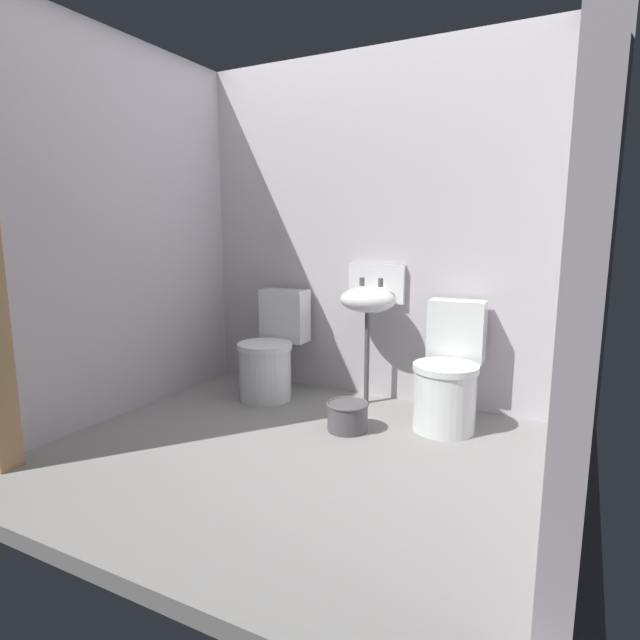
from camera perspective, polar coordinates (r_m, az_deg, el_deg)
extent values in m
cube|color=gray|center=(3.07, -2.36, -14.51)|extent=(3.07, 2.55, 0.08)
cube|color=#B9B4B8|center=(3.82, 5.97, 9.92)|extent=(3.07, 0.10, 2.47)
cube|color=#B6AEB9|center=(3.75, -20.71, 9.34)|extent=(0.10, 2.35, 2.47)
cube|color=#B6AEB8|center=(2.53, 27.48, 8.86)|extent=(0.10, 2.35, 2.47)
cylinder|color=silver|center=(3.82, -6.08, -5.93)|extent=(0.39, 0.39, 0.38)
cylinder|color=silver|center=(3.77, -6.14, -2.86)|extent=(0.41, 0.41, 0.04)
cube|color=silver|center=(3.99, -3.92, 0.52)|extent=(0.36, 0.19, 0.40)
cylinder|color=silver|center=(3.32, 13.60, -8.65)|extent=(0.39, 0.39, 0.38)
cylinder|color=silver|center=(3.26, 13.76, -5.15)|extent=(0.41, 0.41, 0.04)
cube|color=silver|center=(3.51, 14.90, -1.11)|extent=(0.36, 0.19, 0.40)
cylinder|color=#524E51|center=(3.69, 5.20, -4.26)|extent=(0.04, 0.04, 0.66)
ellipsoid|color=silver|center=(3.61, 5.31, 2.22)|extent=(0.40, 0.32, 0.18)
cube|color=silver|center=(3.75, 6.27, 4.04)|extent=(0.42, 0.04, 0.28)
cylinder|color=#524E51|center=(3.67, 4.67, 4.26)|extent=(0.04, 0.04, 0.06)
cylinder|color=#524E51|center=(3.62, 6.72, 4.15)|extent=(0.04, 0.04, 0.06)
cylinder|color=#524E51|center=(3.26, 3.06, -10.66)|extent=(0.25, 0.25, 0.17)
torus|color=#555452|center=(3.23, 3.07, -9.24)|extent=(0.27, 0.27, 0.02)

